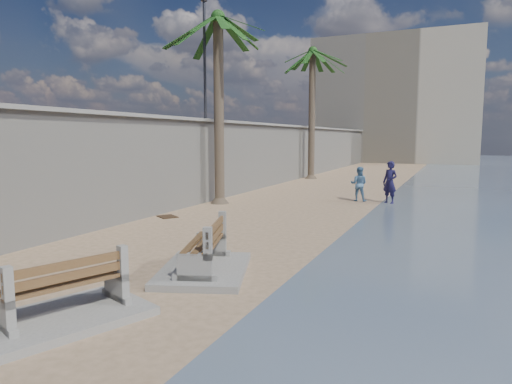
% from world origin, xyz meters
% --- Properties ---
extents(ground_plane, '(140.00, 140.00, 0.00)m').
position_xyz_m(ground_plane, '(0.00, 0.00, 0.00)').
color(ground_plane, tan).
extents(seawall, '(0.45, 70.00, 3.50)m').
position_xyz_m(seawall, '(-5.20, 20.00, 1.75)').
color(seawall, gray).
rests_on(seawall, ground_plane).
extents(wall_cap, '(0.80, 70.00, 0.12)m').
position_xyz_m(wall_cap, '(-5.20, 20.00, 3.55)').
color(wall_cap, gray).
rests_on(wall_cap, seawall).
extents(end_building, '(18.00, 12.00, 14.00)m').
position_xyz_m(end_building, '(-2.00, 52.00, 7.00)').
color(end_building, '#B7AA93').
rests_on(end_building, ground_plane).
extents(bench_near, '(2.34, 2.77, 0.98)m').
position_xyz_m(bench_near, '(-0.45, -0.33, 0.43)').
color(bench_near, gray).
rests_on(bench_near, ground_plane).
extents(bench_far, '(2.45, 2.94, 1.05)m').
position_xyz_m(bench_far, '(0.22, 2.71, 0.46)').
color(bench_far, gray).
rests_on(bench_far, ground_plane).
extents(palm_mid, '(5.00, 5.00, 8.62)m').
position_xyz_m(palm_mid, '(-4.33, 11.79, 7.60)').
color(palm_mid, brown).
rests_on(palm_mid, ground_plane).
extents(palm_back, '(5.00, 5.00, 9.45)m').
position_xyz_m(palm_back, '(-4.26, 24.83, 8.39)').
color(palm_back, brown).
rests_on(palm_back, ground_plane).
extents(streetlight, '(0.28, 0.28, 5.12)m').
position_xyz_m(streetlight, '(-5.10, 12.00, 6.64)').
color(streetlight, '#2D2D33').
rests_on(streetlight, wall_cap).
extents(person_a, '(0.90, 0.80, 2.08)m').
position_xyz_m(person_a, '(2.34, 14.72, 1.04)').
color(person_a, '#19153C').
rests_on(person_a, ground_plane).
extents(person_b, '(0.83, 0.65, 1.69)m').
position_xyz_m(person_b, '(0.98, 14.91, 0.85)').
color(person_b, teal).
rests_on(person_b, ground_plane).
extents(debris_c, '(0.90, 0.85, 0.03)m').
position_xyz_m(debris_c, '(-4.41, 8.04, 0.01)').
color(debris_c, '#382616').
rests_on(debris_c, ground_plane).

